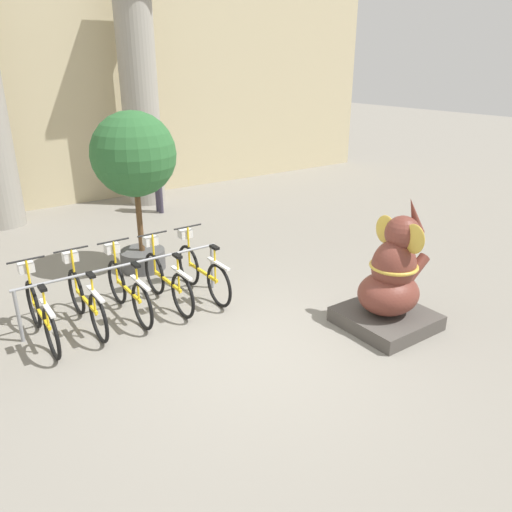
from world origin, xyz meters
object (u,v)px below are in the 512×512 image
Objects in this scene: bicycle_0 at (41,313)px; bicycle_4 at (202,270)px; elephant_statue at (391,285)px; person_pedestrian at (157,171)px; potted_tree at (134,162)px; bicycle_3 at (167,279)px; bicycle_2 at (128,289)px; bicycle_1 at (86,299)px.

bicycle_4 is (2.44, 0.02, 0.00)m from bicycle_0.
elephant_statue is 1.09× the size of person_pedestrian.
bicycle_0 is at bearing -143.18° from potted_tree.
bicycle_3 is at bearing -113.45° from person_pedestrian.
bicycle_4 is (1.22, -0.02, 0.00)m from bicycle_2.
bicycle_0 and bicycle_1 have the same top height.
bicycle_2 and bicycle_3 have the same top height.
bicycle_4 is at bearing -1.04° from bicycle_1.
potted_tree is at bearing 117.27° from elephant_statue.
bicycle_1 is at bearing -134.42° from potted_tree.
bicycle_4 is at bearing 0.55° from bicycle_0.
potted_tree reaches higher than bicycle_2.
person_pedestrian is at bearing 91.99° from elephant_statue.
elephant_statue is at bearing -39.86° from bicycle_2.
potted_tree reaches higher than bicycle_4.
bicycle_4 is at bearing -0.06° from bicycle_3.
person_pedestrian is at bearing 73.13° from bicycle_4.
elephant_statue is (1.66, -2.38, 0.21)m from bicycle_4.
bicycle_3 is at bearing -2.27° from bicycle_2.
bicycle_0 is 1.83m from bicycle_3.
bicycle_2 is (0.61, -0.01, 0.00)m from bicycle_1.
potted_tree is (0.25, 1.54, 1.51)m from bicycle_3.
bicycle_2 is at bearing 178.83° from bicycle_4.
bicycle_3 is 2.17m from potted_tree.
bicycle_0 is at bearing -177.74° from bicycle_2.
bicycle_3 is 5.13m from person_pedestrian.
bicycle_4 is 0.60× the size of potted_tree.
bicycle_4 is at bearing -76.92° from potted_tree.
elephant_statue reaches higher than bicycle_1.
bicycle_3 is 0.90× the size of elephant_statue.
person_pedestrian is 3.71m from potted_tree.
bicycle_3 is (1.83, 0.02, 0.00)m from bicycle_0.
person_pedestrian reaches higher than bicycle_2.
potted_tree is at bearing 103.08° from bicycle_4.
bicycle_1 is 2.59m from potted_tree.
bicycle_0 is 3.01m from potted_tree.
potted_tree reaches higher than elephant_statue.
bicycle_1 is 0.60× the size of potted_tree.
bicycle_3 is at bearing -99.35° from potted_tree.
elephant_statue reaches higher than bicycle_2.
bicycle_4 is at bearing -1.17° from bicycle_2.
bicycle_2 is at bearing 140.14° from elephant_statue.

